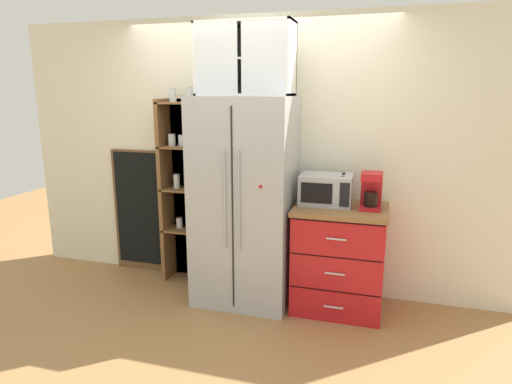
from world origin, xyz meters
TOP-DOWN VIEW (x-y plane):
  - ground_plane at (0.00, 0.00)m, footprint 10.61×10.61m
  - wall_back_cream at (0.00, 0.40)m, footprint 4.92×0.10m
  - refrigerator at (0.00, 0.01)m, footprint 0.85×0.70m
  - pantry_shelf_column at (-0.69, 0.28)m, footprint 0.49×0.29m
  - counter_cabinet at (0.84, 0.05)m, footprint 0.78×0.63m
  - microwave at (0.70, 0.10)m, footprint 0.44×0.33m
  - coffee_maker at (1.08, 0.06)m, footprint 0.17×0.20m
  - mug_navy at (0.84, 0.07)m, footprint 0.12×0.08m
  - mug_red at (0.84, 0.01)m, footprint 0.12×0.08m
  - bottle_green at (0.84, 0.05)m, footprint 0.06×0.06m
  - bottle_cobalt at (0.84, 0.15)m, footprint 0.07×0.07m
  - upper_cabinet at (0.00, 0.06)m, footprint 0.82×0.32m
  - chalkboard_menu at (-1.26, 0.33)m, footprint 0.60×0.04m

SIDE VIEW (x-z plane):
  - ground_plane at x=0.00m, z-range 0.00..0.00m
  - counter_cabinet at x=0.84m, z-range 0.00..0.93m
  - chalkboard_menu at x=-1.26m, z-range 0.00..1.30m
  - refrigerator at x=0.00m, z-range 0.00..1.84m
  - pantry_shelf_column at x=-0.69m, z-range 0.00..1.92m
  - mug_red at x=0.84m, z-range 0.92..1.01m
  - mug_navy at x=0.84m, z-range 0.92..1.01m
  - bottle_green at x=0.84m, z-range 0.91..1.17m
  - bottle_cobalt at x=0.84m, z-range 0.91..1.18m
  - microwave at x=0.70m, z-range 0.92..1.18m
  - coffee_maker at x=1.08m, z-range 0.92..1.23m
  - wall_back_cream at x=0.00m, z-range 0.00..2.55m
  - upper_cabinet at x=0.00m, z-range 1.84..2.44m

